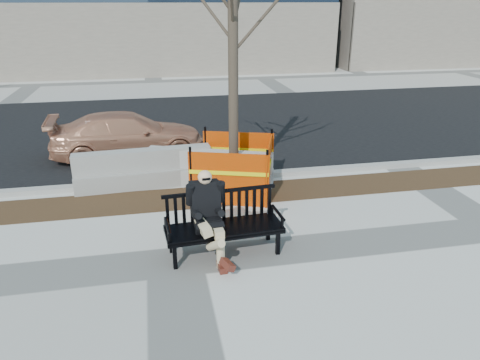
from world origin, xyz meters
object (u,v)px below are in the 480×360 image
(bench, at_px, (224,253))
(jersey_barrier_left, at_px, (145,186))
(seated_man, at_px, (208,253))
(jersey_barrier_right, at_px, (210,184))
(tree_fence, at_px, (234,191))
(sedan, at_px, (130,155))

(bench, xyz_separation_m, jersey_barrier_left, (-1.36, 3.42, 0.00))
(seated_man, xyz_separation_m, jersey_barrier_right, (0.46, 3.17, 0.00))
(tree_fence, relative_size, jersey_barrier_right, 2.16)
(jersey_barrier_right, bearing_deg, bench, -71.72)
(bench, xyz_separation_m, jersey_barrier_right, (0.18, 3.21, 0.00))
(tree_fence, bearing_deg, jersey_barrier_left, 160.50)
(sedan, distance_m, jersey_barrier_right, 3.25)
(jersey_barrier_left, relative_size, jersey_barrier_right, 1.06)
(jersey_barrier_right, bearing_deg, tree_fence, -24.17)
(jersey_barrier_left, bearing_deg, tree_fence, -23.22)
(sedan, bearing_deg, tree_fence, -145.42)
(seated_man, xyz_separation_m, tree_fence, (0.95, 2.67, 0.00))
(sedan, bearing_deg, jersey_barrier_right, -146.69)
(bench, xyz_separation_m, seated_man, (-0.28, 0.04, 0.00))
(bench, relative_size, sedan, 0.49)
(seated_man, relative_size, jersey_barrier_right, 0.50)
(tree_fence, distance_m, jersey_barrier_left, 2.15)
(tree_fence, relative_size, jersey_barrier_left, 2.04)
(sedan, xyz_separation_m, jersey_barrier_left, (0.42, -2.38, 0.00))
(seated_man, relative_size, sedan, 0.36)
(bench, bearing_deg, sedan, 103.32)
(bench, distance_m, sedan, 6.07)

